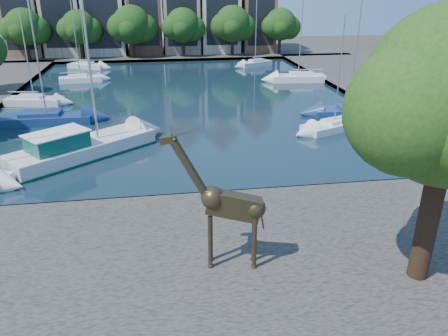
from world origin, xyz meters
The scene contains 28 objects.
ground centered at (0.00, 0.00, 0.00)m, with size 160.00×160.00×0.00m, color #38332B.
water_basin centered at (0.00, 24.00, 0.04)m, with size 38.00×50.00×0.08m, color black.
near_quay centered at (0.00, -7.00, 0.25)m, with size 50.00×14.00×0.50m, color #534D48.
far_quay centered at (0.00, 56.00, 0.25)m, with size 60.00×16.00×0.50m, color #534D48.
right_quay centered at (25.00, 24.00, 0.25)m, with size 14.00×52.00×0.50m, color #534D48.
townhouse_west_end centered at (-23.00, 55.99, 7.36)m, with size 5.44×9.18×14.93m.
townhouse_west_mid centered at (-17.00, 55.99, 8.23)m, with size 5.94×9.18×16.79m.
townhouse_west_inner centered at (-10.50, 55.99, 7.35)m, with size 6.43×9.18×15.15m.
townhouse_center centered at (-4.00, 55.99, 8.36)m, with size 5.44×9.18×16.93m.
townhouse_east_inner centered at (2.00, 55.99, 7.73)m, with size 5.94×9.18×15.79m.
townhouse_east_mid centered at (8.50, 55.99, 8.10)m, with size 6.43×9.18×16.65m.
townhouse_east_end centered at (15.00, 55.99, 7.11)m, with size 5.44×9.18×14.43m.
far_tree_far_west centered at (-21.90, 50.49, 5.18)m, with size 7.28×5.60×7.68m.
far_tree_west centered at (-13.91, 50.49, 5.08)m, with size 6.76×5.20×7.36m.
far_tree_mid_west centered at (-5.89, 50.49, 5.29)m, with size 7.80×6.00×8.00m.
far_tree_mid_east centered at (2.10, 50.49, 5.13)m, with size 7.02×5.40×7.52m.
far_tree_east centered at (10.11, 50.49, 5.24)m, with size 7.54×5.80×7.84m.
far_tree_far_east centered at (18.09, 50.49, 5.08)m, with size 6.76×5.20×7.36m.
giraffe_statue centered at (-0.09, -7.04, 3.32)m, with size 4.01×1.08×5.73m.
motorsailer centered at (-8.28, 7.78, 0.92)m, with size 10.11×8.93×10.98m.
sailboat_left_b centered at (-12.34, 16.74, 0.64)m, with size 7.73×2.74×11.03m.
sailboat_left_c centered at (-15.00, 23.51, 0.63)m, with size 5.83×2.96×9.19m.
sailboat_left_d centered at (-12.00, 34.27, 0.61)m, with size 5.28×2.40×9.77m.
sailboat_left_e centered at (-12.50, 44.00, 0.57)m, with size 5.69×3.93×8.80m.
sailboat_right_a centered at (12.00, 11.10, 0.55)m, with size 6.21×4.23×9.18m.
sailboat_right_b centered at (15.00, 14.88, 0.60)m, with size 6.81×3.02×10.36m.
sailboat_right_c centered at (15.00, 30.49, 0.71)m, with size 6.75×2.82×12.48m.
sailboat_right_d centered at (12.00, 41.96, 0.64)m, with size 5.43×3.79×9.85m.
Camera 1 is at (-2.52, -22.34, 11.49)m, focal length 35.00 mm.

